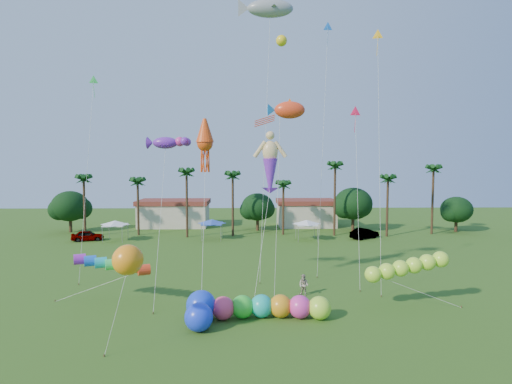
{
  "coord_description": "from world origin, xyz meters",
  "views": [
    {
      "loc": [
        -0.68,
        -22.06,
        11.24
      ],
      "look_at": [
        0.0,
        10.0,
        9.0
      ],
      "focal_mm": 28.0,
      "sensor_mm": 36.0,
      "label": 1
    }
  ],
  "objects_px": {
    "spectator_b": "(304,285)",
    "blue_ball": "(199,317)",
    "car_a": "(88,236)",
    "caterpillar_inflatable": "(253,306)",
    "car_b": "(364,233)"
  },
  "relations": [
    {
      "from": "spectator_b",
      "to": "blue_ball",
      "type": "distance_m",
      "value": 10.76
    },
    {
      "from": "car_a",
      "to": "caterpillar_inflatable",
      "type": "bearing_deg",
      "value": -156.18
    },
    {
      "from": "car_b",
      "to": "blue_ball",
      "type": "bearing_deg",
      "value": 115.21
    },
    {
      "from": "car_a",
      "to": "car_b",
      "type": "bearing_deg",
      "value": -103.47
    },
    {
      "from": "car_a",
      "to": "car_b",
      "type": "height_order",
      "value": "car_b"
    },
    {
      "from": "caterpillar_inflatable",
      "to": "spectator_b",
      "type": "bearing_deg",
      "value": 48.35
    },
    {
      "from": "car_b",
      "to": "spectator_b",
      "type": "bearing_deg",
      "value": 121.2
    },
    {
      "from": "blue_ball",
      "to": "caterpillar_inflatable",
      "type": "bearing_deg",
      "value": 29.65
    },
    {
      "from": "spectator_b",
      "to": "blue_ball",
      "type": "bearing_deg",
      "value": -100.75
    },
    {
      "from": "car_a",
      "to": "blue_ball",
      "type": "bearing_deg",
      "value": -162.51
    },
    {
      "from": "spectator_b",
      "to": "caterpillar_inflatable",
      "type": "relative_size",
      "value": 0.17
    },
    {
      "from": "car_a",
      "to": "caterpillar_inflatable",
      "type": "height_order",
      "value": "caterpillar_inflatable"
    },
    {
      "from": "spectator_b",
      "to": "caterpillar_inflatable",
      "type": "height_order",
      "value": "caterpillar_inflatable"
    },
    {
      "from": "spectator_b",
      "to": "blue_ball",
      "type": "height_order",
      "value": "blue_ball"
    },
    {
      "from": "car_a",
      "to": "spectator_b",
      "type": "bearing_deg",
      "value": -146.23
    }
  ]
}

